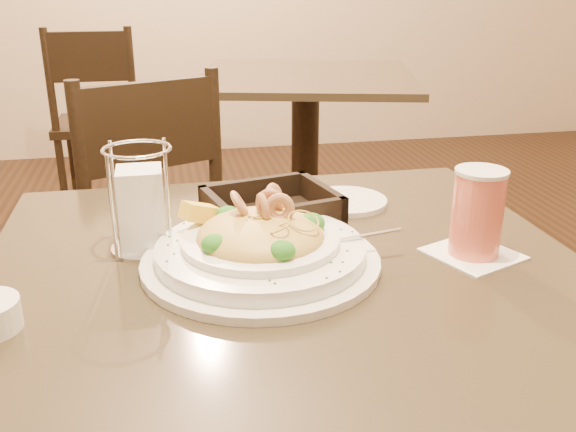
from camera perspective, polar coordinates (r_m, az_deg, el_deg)
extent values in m
cube|color=#443826|center=(0.95, 0.24, -5.77)|extent=(0.90, 0.90, 0.03)
cylinder|color=black|center=(2.98, 1.45, -1.65)|extent=(0.52, 0.52, 0.03)
cylinder|color=black|center=(2.86, 1.51, 5.03)|extent=(0.12, 0.12, 0.69)
cube|color=#443826|center=(2.78, 1.58, 12.19)|extent=(1.09, 1.09, 0.03)
cube|color=black|center=(1.93, -13.46, -1.37)|extent=(0.55, 0.55, 0.04)
cylinder|color=black|center=(2.23, -10.34, -4.51)|extent=(0.04, 0.04, 0.43)
cylinder|color=black|center=(2.13, -19.22, -6.67)|extent=(0.04, 0.04, 0.43)
cylinder|color=black|center=(1.94, -5.92, -8.37)|extent=(0.04, 0.04, 0.43)
cylinder|color=black|center=(1.83, -16.07, -11.21)|extent=(0.04, 0.04, 0.43)
cylinder|color=black|center=(1.76, -6.51, 5.54)|extent=(0.04, 0.04, 0.46)
cylinder|color=black|center=(1.63, -17.77, 3.42)|extent=(0.04, 0.04, 0.46)
cube|color=black|center=(1.66, -12.20, 7.85)|extent=(0.34, 0.17, 0.22)
cube|color=black|center=(3.33, -16.35, 7.81)|extent=(0.43, 0.43, 0.04)
cylinder|color=black|center=(3.55, -12.82, 4.99)|extent=(0.04, 0.04, 0.43)
cylinder|color=black|center=(3.58, -18.59, 4.56)|extent=(0.04, 0.04, 0.43)
cylinder|color=black|center=(3.20, -12.99, 3.25)|extent=(0.04, 0.04, 0.43)
cylinder|color=black|center=(3.24, -19.35, 2.79)|extent=(0.04, 0.04, 0.43)
cylinder|color=black|center=(3.09, -13.73, 11.82)|extent=(0.04, 0.04, 0.46)
cylinder|color=black|center=(3.13, -20.43, 11.23)|extent=(0.04, 0.04, 0.46)
cube|color=black|center=(3.09, -17.31, 13.37)|extent=(0.36, 0.04, 0.22)
cylinder|color=white|center=(0.96, -2.42, -4.09)|extent=(0.36, 0.36, 0.01)
cylinder|color=white|center=(0.95, -2.44, -3.12)|extent=(0.31, 0.31, 0.02)
cylinder|color=white|center=(0.95, -2.46, -2.20)|extent=(0.23, 0.23, 0.01)
ellipsoid|color=gold|center=(0.94, -2.46, -1.83)|extent=(0.19, 0.19, 0.07)
cube|color=yellow|center=(1.00, -7.88, 0.30)|extent=(0.07, 0.06, 0.04)
cube|color=silver|center=(0.97, 6.46, -1.81)|extent=(0.13, 0.02, 0.01)
cube|color=silver|center=(0.95, 2.30, -1.91)|extent=(0.03, 0.02, 0.00)
torus|color=gold|center=(0.93, -2.68, -0.02)|extent=(0.03, 0.03, 0.01)
torus|color=gold|center=(0.94, -3.39, -0.65)|extent=(0.04, 0.06, 0.04)
torus|color=gold|center=(0.91, -1.80, -1.02)|extent=(0.04, 0.04, 0.02)
torus|color=gold|center=(0.91, -2.27, -0.57)|extent=(0.03, 0.03, 0.02)
torus|color=gold|center=(0.94, 1.66, -1.40)|extent=(0.07, 0.07, 0.01)
torus|color=gold|center=(0.98, -2.23, 0.29)|extent=(0.04, 0.05, 0.03)
torus|color=gold|center=(0.92, -2.73, -0.88)|extent=(0.04, 0.05, 0.03)
torus|color=gold|center=(0.93, -1.76, -1.28)|extent=(0.04, 0.05, 0.03)
torus|color=gold|center=(0.93, -3.18, -1.10)|extent=(0.06, 0.04, 0.04)
torus|color=gold|center=(0.96, -1.60, -0.63)|extent=(0.04, 0.03, 0.03)
torus|color=gold|center=(0.93, -2.46, -0.90)|extent=(0.06, 0.05, 0.03)
torus|color=gold|center=(0.92, -3.15, -1.22)|extent=(0.05, 0.05, 0.02)
torus|color=gold|center=(0.91, 1.39, -0.42)|extent=(0.06, 0.05, 0.03)
torus|color=gold|center=(0.96, 1.34, -0.50)|extent=(0.04, 0.06, 0.04)
torus|color=gold|center=(0.89, -0.76, -1.08)|extent=(0.04, 0.04, 0.02)
torus|color=tan|center=(0.95, -4.30, 1.02)|extent=(0.04, 0.05, 0.04)
torus|color=tan|center=(0.93, -0.75, 0.65)|extent=(0.05, 0.02, 0.04)
torus|color=tan|center=(0.97, -1.24, 1.58)|extent=(0.05, 0.05, 0.05)
torus|color=tan|center=(0.96, -1.53, 1.29)|extent=(0.05, 0.04, 0.05)
torus|color=tan|center=(0.93, -2.25, 0.67)|extent=(0.03, 0.05, 0.04)
ellipsoid|color=#1F5E15|center=(0.96, 2.10, -0.66)|extent=(0.04, 0.04, 0.03)
ellipsoid|color=#1F5E15|center=(1.00, -5.37, 0.06)|extent=(0.04, 0.04, 0.03)
ellipsoid|color=#1F5E15|center=(0.90, -6.56, -2.50)|extent=(0.04, 0.04, 0.03)
ellipsoid|color=#1F5E15|center=(0.87, -0.54, -3.11)|extent=(0.04, 0.04, 0.03)
cube|color=#266619|center=(0.91, -10.73, -3.97)|extent=(0.00, 0.00, 0.00)
cube|color=#266619|center=(0.89, 4.89, -4.08)|extent=(0.00, 0.00, 0.00)
cube|color=#266619|center=(0.83, -1.18, -5.99)|extent=(0.00, 0.00, 0.00)
cube|color=#266619|center=(1.06, -0.50, 0.23)|extent=(0.00, 0.00, 0.00)
cube|color=#266619|center=(1.03, -9.24, -0.64)|extent=(0.00, 0.00, 0.00)
cube|color=#266619|center=(0.86, 4.64, -4.93)|extent=(0.00, 0.00, 0.00)
cube|color=#266619|center=(0.93, -10.09, -3.31)|extent=(0.00, 0.00, 0.00)
cube|color=#266619|center=(0.85, 3.46, -5.49)|extent=(0.00, 0.00, 0.00)
cube|color=#266619|center=(0.99, -10.50, -1.83)|extent=(0.00, 0.00, 0.00)
cube|color=#266619|center=(0.93, 5.29, -3.09)|extent=(0.00, 0.00, 0.00)
cube|color=#266619|center=(0.89, 3.87, -4.12)|extent=(0.00, 0.00, 0.00)
cube|color=#266619|center=(0.99, 5.74, -1.38)|extent=(0.00, 0.00, 0.00)
cube|color=#266619|center=(1.05, 0.59, -0.08)|extent=(0.00, 0.00, 0.00)
cube|color=#266619|center=(1.00, 4.70, -1.16)|extent=(0.00, 0.00, 0.00)
cube|color=#266619|center=(0.97, -9.83, -2.14)|extent=(0.00, 0.00, 0.00)
cube|color=#266619|center=(0.96, -10.63, -2.53)|extent=(0.00, 0.00, 0.00)
cube|color=#266619|center=(0.84, -1.64, -5.73)|extent=(0.00, 0.00, 0.00)
cube|color=white|center=(1.04, 16.09, -3.25)|extent=(0.16, 0.16, 0.00)
cylinder|color=#F36C55|center=(1.01, 16.48, 0.23)|extent=(0.08, 0.08, 0.13)
cylinder|color=white|center=(0.99, 16.86, 3.79)|extent=(0.08, 0.08, 0.01)
cube|color=black|center=(1.12, -1.48, -0.27)|extent=(0.24, 0.22, 0.02)
cube|color=black|center=(1.15, 2.98, 1.83)|extent=(0.05, 0.17, 0.04)
cube|color=black|center=(1.08, -6.26, 0.38)|extent=(0.05, 0.17, 0.04)
cube|color=black|center=(1.18, -3.02, 2.31)|extent=(0.21, 0.06, 0.04)
cube|color=black|center=(1.04, 0.24, -0.21)|extent=(0.21, 0.06, 0.04)
cylinder|color=silver|center=(1.04, -12.58, -2.74)|extent=(0.11, 0.11, 0.01)
torus|color=silver|center=(0.99, -13.31, 5.82)|extent=(0.11, 0.11, 0.01)
cube|color=white|center=(1.02, -12.87, 0.68)|extent=(0.08, 0.08, 0.13)
cylinder|color=silver|center=(0.98, -15.38, 0.64)|extent=(0.01, 0.01, 0.16)
cylinder|color=silver|center=(0.97, -10.58, 0.98)|extent=(0.01, 0.01, 0.16)
cylinder|color=silver|center=(1.05, -15.14, 2.16)|extent=(0.01, 0.01, 0.16)
cylinder|color=silver|center=(1.05, -10.69, 2.49)|extent=(0.01, 0.01, 0.16)
cylinder|color=white|center=(1.22, 5.15, 1.32)|extent=(0.18, 0.18, 0.01)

